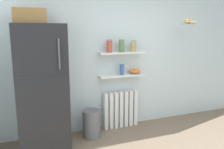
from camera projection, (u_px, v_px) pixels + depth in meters
back_wall at (116, 55)px, 4.07m from camera, size 7.04×0.10×2.60m
refrigerator at (41, 85)px, 3.31m from camera, size 0.69×0.73×2.02m
radiator at (120, 109)px, 4.15m from camera, size 0.64×0.12×0.66m
wall_shelf_lower at (121, 75)px, 4.00m from camera, size 0.81×0.22×0.02m
wall_shelf_upper at (122, 53)px, 3.92m from camera, size 0.81×0.22×0.02m
storage_jar_0 at (109, 46)px, 3.82m from camera, size 0.10×0.10×0.22m
storage_jar_1 at (122, 46)px, 3.90m from camera, size 0.09×0.09×0.22m
storage_jar_2 at (133, 46)px, 3.98m from camera, size 0.10×0.10×0.19m
vase at (122, 69)px, 3.98m from camera, size 0.07×0.07×0.18m
shelf_bowl at (135, 71)px, 4.08m from camera, size 0.20×0.20×0.09m
trash_bin at (92, 124)px, 3.76m from camera, size 0.29×0.29×0.46m
hanging_fruit_basket at (188, 22)px, 3.99m from camera, size 0.31×0.31×0.09m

